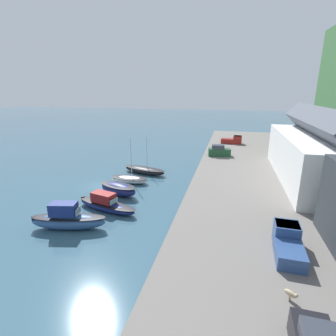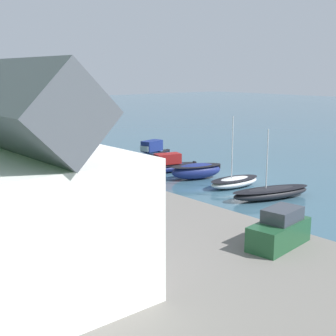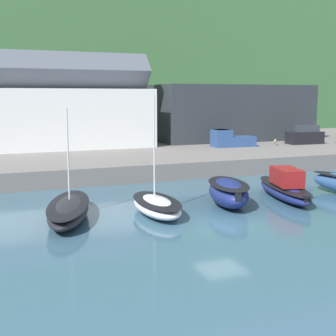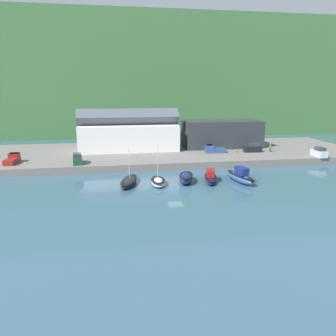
{
  "view_description": "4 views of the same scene",
  "coord_description": "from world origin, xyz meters",
  "px_view_note": "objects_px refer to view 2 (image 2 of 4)",
  "views": [
    {
      "loc": [
        33.15,
        18.08,
        13.71
      ],
      "look_at": [
        -4.71,
        9.05,
        2.08
      ],
      "focal_mm": 28.0,
      "sensor_mm": 36.0,
      "label": 1
    },
    {
      "loc": [
        -32.36,
        37.18,
        11.09
      ],
      "look_at": [
        0.12,
        9.85,
        2.34
      ],
      "focal_mm": 50.0,
      "sensor_mm": 36.0,
      "label": 2
    },
    {
      "loc": [
        -11.87,
        -21.72,
        6.9
      ],
      "look_at": [
        -0.03,
        7.72,
        2.02
      ],
      "focal_mm": 50.0,
      "sensor_mm": 36.0,
      "label": 3
    },
    {
      "loc": [
        -9.61,
        -50.65,
        16.21
      ],
      "look_at": [
        -0.56,
        4.44,
        2.68
      ],
      "focal_mm": 35.0,
      "sensor_mm": 36.0,
      "label": 4
    }
  ],
  "objects_px": {
    "moored_boat_2": "(196,171)",
    "moored_boat_4": "(150,155)",
    "parked_car_0": "(280,230)",
    "moored_boat_0": "(271,193)",
    "moored_boat_1": "(234,182)",
    "moored_boat_3": "(165,166)"
  },
  "relations": [
    {
      "from": "parked_car_0",
      "to": "moored_boat_0",
      "type": "bearing_deg",
      "value": -58.25
    },
    {
      "from": "moored_boat_2",
      "to": "moored_boat_0",
      "type": "bearing_deg",
      "value": -165.05
    },
    {
      "from": "moored_boat_0",
      "to": "moored_boat_3",
      "type": "bearing_deg",
      "value": 16.17
    },
    {
      "from": "moored_boat_3",
      "to": "parked_car_0",
      "type": "relative_size",
      "value": 1.92
    },
    {
      "from": "moored_boat_0",
      "to": "moored_boat_2",
      "type": "relative_size",
      "value": 1.34
    },
    {
      "from": "moored_boat_2",
      "to": "moored_boat_4",
      "type": "xyz_separation_m",
      "value": [
        9.57,
        -1.32,
        0.19
      ]
    },
    {
      "from": "moored_boat_0",
      "to": "moored_boat_3",
      "type": "height_order",
      "value": "moored_boat_0"
    },
    {
      "from": "moored_boat_0",
      "to": "moored_boat_2",
      "type": "bearing_deg",
      "value": 13.76
    },
    {
      "from": "moored_boat_1",
      "to": "parked_car_0",
      "type": "height_order",
      "value": "moored_boat_1"
    },
    {
      "from": "moored_boat_2",
      "to": "parked_car_0",
      "type": "height_order",
      "value": "parked_car_0"
    },
    {
      "from": "moored_boat_0",
      "to": "moored_boat_1",
      "type": "height_order",
      "value": "moored_boat_1"
    },
    {
      "from": "moored_boat_1",
      "to": "moored_boat_3",
      "type": "xyz_separation_m",
      "value": [
        9.63,
        0.83,
        0.21
      ]
    },
    {
      "from": "moored_boat_1",
      "to": "moored_boat_2",
      "type": "bearing_deg",
      "value": 7.71
    },
    {
      "from": "moored_boat_0",
      "to": "moored_boat_1",
      "type": "distance_m",
      "value": 5.08
    },
    {
      "from": "moored_boat_0",
      "to": "parked_car_0",
      "type": "distance_m",
      "value": 15.55
    },
    {
      "from": "moored_boat_1",
      "to": "moored_boat_4",
      "type": "xyz_separation_m",
      "value": [
        14.59,
        -0.93,
        0.53
      ]
    },
    {
      "from": "moored_boat_3",
      "to": "parked_car_0",
      "type": "bearing_deg",
      "value": 169.13
    },
    {
      "from": "moored_boat_1",
      "to": "moored_boat_2",
      "type": "distance_m",
      "value": 5.04
    },
    {
      "from": "moored_boat_1",
      "to": "parked_car_0",
      "type": "xyz_separation_m",
      "value": [
        -14.78,
        12.74,
        1.81
      ]
    },
    {
      "from": "moored_boat_2",
      "to": "moored_boat_3",
      "type": "distance_m",
      "value": 4.64
    },
    {
      "from": "moored_boat_3",
      "to": "moored_boat_2",
      "type": "bearing_deg",
      "value": -159.35
    },
    {
      "from": "moored_boat_1",
      "to": "moored_boat_3",
      "type": "distance_m",
      "value": 9.67
    }
  ]
}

